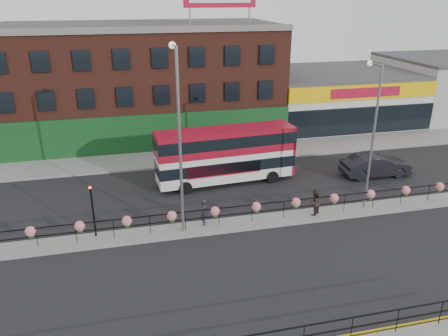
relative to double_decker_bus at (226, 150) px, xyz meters
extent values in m
plane|color=black|center=(-0.96, -6.37, -2.46)|extent=(120.00, 120.00, 0.00)
cube|color=gray|center=(-0.96, 5.63, -2.39)|extent=(60.00, 4.00, 0.15)
cube|color=gray|center=(-0.96, -6.37, -2.39)|extent=(60.00, 1.60, 0.15)
cube|color=brown|center=(-4.96, 13.63, 2.54)|extent=(25.00, 12.00, 10.00)
cube|color=#3F3F42|center=(-4.96, 13.63, 7.69)|extent=(25.00, 12.00, 0.30)
cube|color=#12421A|center=(-4.96, 7.55, -0.76)|extent=(25.00, 0.25, 3.40)
cube|color=silver|center=(15.04, 13.63, 0.04)|extent=(15.00, 12.00, 5.00)
cube|color=#3F3F42|center=(15.04, 13.63, 2.69)|extent=(15.00, 12.00, 0.30)
cube|color=#DEB306|center=(15.04, 7.55, 1.84)|extent=(15.00, 0.25, 1.40)
cube|color=maroon|center=(15.04, 7.43, 1.84)|extent=(7.00, 0.10, 0.90)
cube|color=black|center=(15.04, 7.55, -0.86)|extent=(15.00, 0.25, 2.60)
cylinder|color=slate|center=(-0.96, 8.63, 8.54)|extent=(0.12, 0.12, 1.40)
cylinder|color=slate|center=(4.04, 8.63, 8.54)|extent=(0.12, 0.12, 1.40)
cube|color=black|center=(-0.96, -6.37, -1.21)|extent=(30.00, 0.05, 0.05)
cube|color=black|center=(-0.96, -6.37, -1.71)|extent=(30.00, 0.05, 0.05)
cylinder|color=black|center=(-11.96, -6.37, -1.76)|extent=(0.04, 0.04, 1.10)
cylinder|color=black|center=(-9.96, -6.37, -1.76)|extent=(0.04, 0.04, 1.10)
cylinder|color=black|center=(-7.96, -6.37, -1.76)|extent=(0.04, 0.04, 1.10)
cylinder|color=black|center=(-5.96, -6.37, -1.76)|extent=(0.04, 0.04, 1.10)
cylinder|color=black|center=(-3.96, -6.37, -1.76)|extent=(0.04, 0.04, 1.10)
cylinder|color=black|center=(-1.96, -6.37, -1.76)|extent=(0.04, 0.04, 1.10)
cylinder|color=black|center=(0.04, -6.37, -1.76)|extent=(0.04, 0.04, 1.10)
cylinder|color=black|center=(2.04, -6.37, -1.76)|extent=(0.04, 0.04, 1.10)
cylinder|color=black|center=(4.04, -6.37, -1.76)|extent=(0.04, 0.04, 1.10)
cylinder|color=black|center=(6.04, -6.37, -1.76)|extent=(0.04, 0.04, 1.10)
cylinder|color=black|center=(8.04, -6.37, -1.76)|extent=(0.04, 0.04, 1.10)
cylinder|color=black|center=(10.04, -6.37, -1.76)|extent=(0.04, 0.04, 1.10)
cylinder|color=black|center=(12.04, -6.37, -1.76)|extent=(0.04, 0.04, 1.10)
sphere|color=#CD6C7A|center=(-12.21, -6.37, -1.36)|extent=(0.56, 0.56, 0.56)
sphere|color=#215116|center=(-12.21, -6.37, -1.59)|extent=(0.36, 0.36, 0.36)
sphere|color=#CD6C7A|center=(-9.71, -6.37, -1.36)|extent=(0.56, 0.56, 0.56)
sphere|color=#215116|center=(-9.71, -6.37, -1.59)|extent=(0.36, 0.36, 0.36)
sphere|color=#CD6C7A|center=(-7.21, -6.37, -1.36)|extent=(0.56, 0.56, 0.56)
sphere|color=#215116|center=(-7.21, -6.37, -1.59)|extent=(0.36, 0.36, 0.36)
sphere|color=#CD6C7A|center=(-4.71, -6.37, -1.36)|extent=(0.56, 0.56, 0.56)
sphere|color=#215116|center=(-4.71, -6.37, -1.59)|extent=(0.36, 0.36, 0.36)
sphere|color=#CD6C7A|center=(-2.21, -6.37, -1.36)|extent=(0.56, 0.56, 0.56)
sphere|color=#215116|center=(-2.21, -6.37, -1.59)|extent=(0.36, 0.36, 0.36)
sphere|color=#CD6C7A|center=(0.29, -6.37, -1.36)|extent=(0.56, 0.56, 0.56)
sphere|color=#215116|center=(0.29, -6.37, -1.59)|extent=(0.36, 0.36, 0.36)
sphere|color=#CD6C7A|center=(2.79, -6.37, -1.36)|extent=(0.56, 0.56, 0.56)
sphere|color=#215116|center=(2.79, -6.37, -1.59)|extent=(0.36, 0.36, 0.36)
sphere|color=#CD6C7A|center=(5.29, -6.37, -1.36)|extent=(0.56, 0.56, 0.56)
sphere|color=#215116|center=(5.29, -6.37, -1.59)|extent=(0.36, 0.36, 0.36)
sphere|color=#CD6C7A|center=(7.79, -6.37, -1.36)|extent=(0.56, 0.56, 0.56)
sphere|color=#215116|center=(7.79, -6.37, -1.59)|extent=(0.36, 0.36, 0.36)
sphere|color=#CD6C7A|center=(10.29, -6.37, -1.36)|extent=(0.56, 0.56, 0.56)
sphere|color=#215116|center=(10.29, -6.37, -1.59)|extent=(0.36, 0.36, 0.36)
sphere|color=#CD6C7A|center=(12.79, -6.37, -1.36)|extent=(0.56, 0.56, 0.56)
sphere|color=#215116|center=(12.79, -6.37, -1.59)|extent=(0.36, 0.36, 0.36)
cube|color=black|center=(-2.96, -16.47, -1.21)|extent=(20.00, 0.05, 0.05)
cylinder|color=black|center=(1.04, -16.47, -1.76)|extent=(0.04, 0.04, 1.10)
cylinder|color=black|center=(3.04, -16.47, -1.76)|extent=(0.04, 0.04, 1.10)
cylinder|color=black|center=(5.04, -16.47, -1.76)|extent=(0.04, 0.04, 1.10)
cube|color=silver|center=(-0.05, 0.00, -0.32)|extent=(9.96, 2.94, 3.57)
cube|color=maroon|center=(-0.05, 0.00, 0.71)|extent=(10.03, 3.00, 1.61)
cube|color=black|center=(-0.05, 0.00, -0.95)|extent=(10.05, 3.02, 0.80)
cube|color=black|center=(-0.05, 0.00, 0.84)|extent=(10.07, 3.05, 0.80)
cube|color=maroon|center=(-0.05, 0.00, 1.49)|extent=(9.96, 2.94, 0.11)
cube|color=maroon|center=(4.80, 0.35, -0.32)|extent=(0.37, 2.30, 3.57)
cube|color=maroon|center=(-0.41, -1.17, -0.99)|extent=(5.35, 0.43, 0.89)
cylinder|color=black|center=(-3.18, -1.35, -2.02)|extent=(0.91, 0.33, 0.89)
cylinder|color=black|center=(-3.34, 0.88, -2.02)|extent=(0.91, 0.33, 0.89)
cylinder|color=black|center=(3.24, -0.88, -2.02)|extent=(0.91, 0.33, 0.89)
cylinder|color=black|center=(3.08, 1.34, -2.02)|extent=(0.91, 0.33, 0.89)
imported|color=black|center=(11.18, -1.44, -1.61)|extent=(2.18, 5.31, 1.71)
imported|color=black|center=(-2.77, -6.06, -1.51)|extent=(0.85, 0.79, 1.60)
imported|color=black|center=(3.99, -6.41, -1.50)|extent=(1.38, 1.37, 1.63)
cylinder|color=slate|center=(-4.11, -6.55, 2.84)|extent=(0.16, 0.16, 10.31)
cylinder|color=slate|center=(-4.11, -5.78, 7.89)|extent=(0.10, 1.55, 0.10)
sphere|color=silver|center=(-4.11, -5.01, 7.84)|extent=(0.37, 0.37, 0.37)
cylinder|color=slate|center=(7.51, -6.26, 2.17)|extent=(0.14, 0.14, 8.97)
cylinder|color=slate|center=(7.51, -5.59, 6.56)|extent=(0.09, 1.34, 0.09)
sphere|color=silver|center=(7.51, -4.92, 6.52)|extent=(0.32, 0.32, 0.32)
cylinder|color=black|center=(-8.96, -5.97, -0.71)|extent=(0.10, 0.10, 3.20)
imported|color=black|center=(-8.96, -5.97, 0.89)|extent=(0.15, 0.18, 0.90)
sphere|color=#FF190C|center=(-8.96, -6.09, 0.71)|extent=(0.14, 0.14, 0.14)
camera|label=1|loc=(-6.87, -28.35, 10.35)|focal=35.00mm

